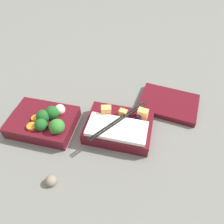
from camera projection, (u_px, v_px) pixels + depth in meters
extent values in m
plane|color=slate|center=(83.00, 132.00, 0.65)|extent=(3.00, 3.00, 0.00)
cube|color=#510F19|center=(43.00, 122.00, 0.65)|extent=(0.19, 0.14, 0.04)
sphere|color=#19511E|center=(52.00, 113.00, 0.63)|extent=(0.04, 0.04, 0.04)
sphere|color=#19511E|center=(43.00, 117.00, 0.62)|extent=(0.04, 0.04, 0.04)
sphere|color=#2D7028|center=(57.00, 127.00, 0.60)|extent=(0.04, 0.04, 0.04)
sphere|color=#19511E|center=(41.00, 125.00, 0.60)|extent=(0.04, 0.04, 0.04)
cylinder|color=orange|center=(36.00, 118.00, 0.63)|extent=(0.03, 0.03, 0.01)
cylinder|color=orange|center=(54.00, 130.00, 0.60)|extent=(0.03, 0.03, 0.01)
cylinder|color=orange|center=(32.00, 126.00, 0.61)|extent=(0.04, 0.04, 0.01)
sphere|color=beige|center=(60.00, 110.00, 0.64)|extent=(0.03, 0.03, 0.03)
cube|color=#510F19|center=(119.00, 127.00, 0.64)|extent=(0.19, 0.14, 0.04)
cube|color=white|center=(117.00, 130.00, 0.60)|extent=(0.17, 0.08, 0.01)
cube|color=#F4A356|center=(106.00, 111.00, 0.63)|extent=(0.03, 0.03, 0.03)
cube|color=#F4A356|center=(123.00, 113.00, 0.63)|extent=(0.03, 0.02, 0.02)
cube|color=#F4A356|center=(143.00, 114.00, 0.63)|extent=(0.03, 0.03, 0.03)
sphere|color=#381942|center=(139.00, 116.00, 0.63)|extent=(0.02, 0.02, 0.02)
cylinder|color=black|center=(120.00, 120.00, 0.61)|extent=(0.13, 0.18, 0.01)
cylinder|color=black|center=(118.00, 119.00, 0.61)|extent=(0.13, 0.18, 0.01)
cube|color=#510F19|center=(168.00, 103.00, 0.72)|extent=(0.20, 0.16, 0.02)
sphere|color=#7A6B5B|center=(51.00, 181.00, 0.54)|extent=(0.03, 0.03, 0.03)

